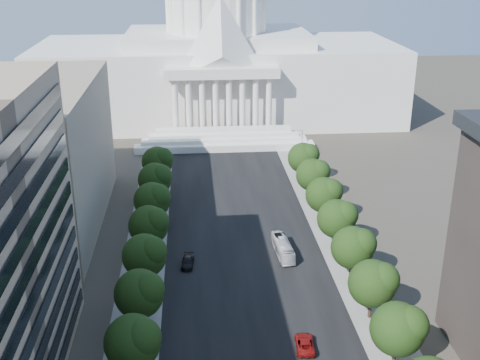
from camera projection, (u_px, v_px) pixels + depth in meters
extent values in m
cube|color=black|center=(241.00, 237.00, 122.26)|extent=(30.00, 260.00, 0.01)
cube|color=gray|center=(147.00, 240.00, 120.80)|extent=(8.00, 260.00, 0.02)
cube|color=gray|center=(333.00, 233.00, 123.72)|extent=(8.00, 260.00, 0.02)
cube|color=white|center=(218.00, 80.00, 206.01)|extent=(120.00, 50.00, 25.00)
cube|color=white|center=(217.00, 37.00, 200.77)|extent=(60.00, 40.00, 4.00)
cube|color=white|center=(222.00, 72.00, 178.03)|extent=(34.00, 8.00, 3.00)
cylinder|color=white|center=(217.00, 6.00, 197.15)|extent=(32.00, 32.00, 16.00)
cube|color=gray|center=(2.00, 158.00, 122.43)|extent=(38.00, 52.00, 30.00)
sphere|color=black|center=(132.00, 342.00, 79.62)|extent=(7.60, 7.60, 7.60)
sphere|color=black|center=(142.00, 338.00, 78.60)|extent=(5.32, 5.32, 5.32)
cylinder|color=#33261C|center=(141.00, 320.00, 92.47)|extent=(0.56, 0.56, 2.94)
sphere|color=black|center=(139.00, 294.00, 90.77)|extent=(7.60, 7.60, 7.60)
sphere|color=black|center=(147.00, 289.00, 89.75)|extent=(5.32, 5.32, 5.32)
cylinder|color=#33261C|center=(146.00, 280.00, 103.62)|extent=(0.56, 0.56, 2.94)
sphere|color=black|center=(144.00, 256.00, 101.92)|extent=(7.60, 7.60, 7.60)
sphere|color=black|center=(152.00, 252.00, 100.90)|extent=(5.32, 5.32, 5.32)
cylinder|color=#33261C|center=(150.00, 248.00, 114.77)|extent=(0.56, 0.56, 2.94)
sphere|color=black|center=(148.00, 225.00, 113.07)|extent=(7.60, 7.60, 7.60)
sphere|color=black|center=(155.00, 221.00, 112.05)|extent=(5.32, 5.32, 5.32)
cylinder|color=#33261C|center=(153.00, 221.00, 125.92)|extent=(0.56, 0.56, 2.94)
sphere|color=black|center=(152.00, 200.00, 124.22)|extent=(7.60, 7.60, 7.60)
sphere|color=black|center=(158.00, 197.00, 123.20)|extent=(5.32, 5.32, 5.32)
cylinder|color=#33261C|center=(156.00, 199.00, 137.07)|extent=(0.56, 0.56, 2.94)
sphere|color=black|center=(155.00, 180.00, 135.37)|extent=(7.60, 7.60, 7.60)
sphere|color=black|center=(160.00, 176.00, 134.35)|extent=(5.32, 5.32, 5.32)
cylinder|color=#33261C|center=(158.00, 180.00, 148.22)|extent=(0.56, 0.56, 2.94)
sphere|color=black|center=(157.00, 162.00, 146.52)|extent=(7.60, 7.60, 7.60)
sphere|color=black|center=(162.00, 158.00, 145.50)|extent=(5.32, 5.32, 5.32)
cylinder|color=#33261C|center=(394.00, 357.00, 84.09)|extent=(0.56, 0.56, 2.94)
sphere|color=black|center=(397.00, 329.00, 82.39)|extent=(7.60, 7.60, 7.60)
sphere|color=black|center=(410.00, 325.00, 81.37)|extent=(5.32, 5.32, 5.32)
cylinder|color=#33261C|center=(370.00, 309.00, 95.24)|extent=(0.56, 0.56, 2.94)
sphere|color=black|center=(372.00, 283.00, 93.54)|extent=(7.60, 7.60, 7.60)
sphere|color=black|center=(383.00, 279.00, 92.52)|extent=(5.32, 5.32, 5.32)
cylinder|color=#33261C|center=(351.00, 271.00, 106.39)|extent=(0.56, 0.56, 2.94)
sphere|color=black|center=(352.00, 248.00, 104.69)|extent=(7.60, 7.60, 7.60)
sphere|color=black|center=(362.00, 243.00, 103.67)|extent=(5.32, 5.32, 5.32)
cylinder|color=#33261C|center=(335.00, 240.00, 117.54)|extent=(0.56, 0.56, 2.94)
sphere|color=black|center=(336.00, 219.00, 115.84)|extent=(7.60, 7.60, 7.60)
sphere|color=black|center=(345.00, 215.00, 114.82)|extent=(5.32, 5.32, 5.32)
cylinder|color=#33261C|center=(322.00, 215.00, 128.69)|extent=(0.56, 0.56, 2.94)
sphere|color=black|center=(323.00, 195.00, 126.99)|extent=(7.60, 7.60, 7.60)
sphere|color=black|center=(331.00, 191.00, 125.97)|extent=(5.32, 5.32, 5.32)
cylinder|color=#33261C|center=(311.00, 194.00, 139.84)|extent=(0.56, 0.56, 2.94)
sphere|color=black|center=(312.00, 175.00, 138.14)|extent=(7.60, 7.60, 7.60)
sphere|color=black|center=(319.00, 171.00, 137.12)|extent=(5.32, 5.32, 5.32)
cylinder|color=#33261C|center=(302.00, 176.00, 150.99)|extent=(0.56, 0.56, 2.94)
sphere|color=black|center=(303.00, 158.00, 149.29)|extent=(7.60, 7.60, 7.60)
sphere|color=black|center=(309.00, 154.00, 148.27)|extent=(5.32, 5.32, 5.32)
cylinder|color=gray|center=(387.00, 292.00, 94.33)|extent=(0.18, 0.18, 9.00)
cylinder|color=gray|center=(382.00, 268.00, 92.69)|extent=(2.40, 0.14, 0.14)
sphere|color=gray|center=(375.00, 269.00, 92.64)|extent=(0.44, 0.44, 0.44)
cylinder|color=gray|center=(347.00, 224.00, 117.56)|extent=(0.18, 0.18, 9.00)
cylinder|color=gray|center=(343.00, 204.00, 115.91)|extent=(2.40, 0.14, 0.14)
sphere|color=gray|center=(337.00, 205.00, 115.87)|extent=(0.44, 0.44, 0.44)
cylinder|color=gray|center=(321.00, 178.00, 140.79)|extent=(0.18, 0.18, 9.00)
cylinder|color=gray|center=(317.00, 161.00, 139.14)|extent=(2.40, 0.14, 0.14)
sphere|color=gray|center=(312.00, 162.00, 139.10)|extent=(0.44, 0.44, 0.44)
cylinder|color=gray|center=(302.00, 146.00, 164.02)|extent=(0.18, 0.18, 9.00)
cylinder|color=gray|center=(298.00, 130.00, 162.37)|extent=(2.40, 0.14, 0.14)
sphere|color=gray|center=(294.00, 131.00, 162.32)|extent=(0.44, 0.44, 0.44)
imported|color=maroon|center=(305.00, 344.00, 88.03)|extent=(3.14, 5.98, 1.61)
imported|color=black|center=(188.00, 262.00, 110.90)|extent=(2.66, 5.40, 1.51)
imported|color=silver|center=(283.00, 248.00, 114.70)|extent=(3.21, 10.71, 2.94)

